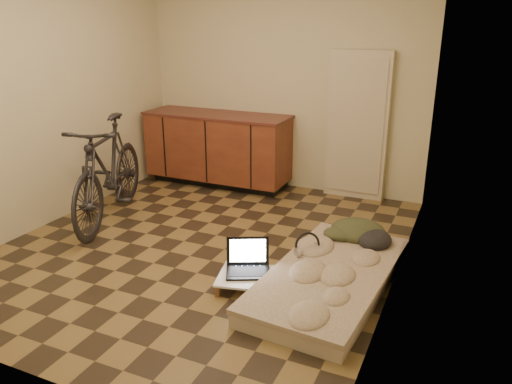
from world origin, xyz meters
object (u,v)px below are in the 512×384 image
at_px(bicycle, 108,166).
at_px(lap_desk, 259,278).
at_px(futon, 330,278).
at_px(laptop, 248,265).

xyz_separation_m(bicycle, lap_desk, (2.00, -0.68, -0.50)).
height_order(bicycle, futon, bicycle).
bearing_deg(laptop, bicycle, 135.94).
relative_size(bicycle, futon, 1.01).
height_order(futon, lap_desk, futon).
bearing_deg(lap_desk, bicycle, 148.18).
xyz_separation_m(lap_desk, laptop, (-0.12, 0.06, 0.06)).
distance_m(futon, lap_desk, 0.56).
bearing_deg(futon, laptop, -157.84).
bearing_deg(futon, lap_desk, -148.59).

